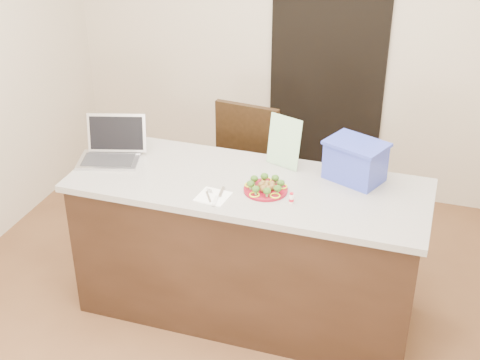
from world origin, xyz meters
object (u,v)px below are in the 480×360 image
(laptop, at_px, (113,147))
(chair, at_px, (242,171))
(island, at_px, (248,249))
(blue_box, at_px, (355,161))
(yogurt_bottle, at_px, (291,199))
(plate, at_px, (266,190))
(napkin, at_px, (213,197))

(laptop, distance_m, chair, 0.98)
(island, relative_size, blue_box, 5.24)
(yogurt_bottle, xyz_separation_m, laptop, (-1.17, 0.19, 0.04))
(plate, xyz_separation_m, chair, (-0.39, 0.77, -0.34))
(yogurt_bottle, height_order, blue_box, blue_box)
(plate, xyz_separation_m, blue_box, (0.44, 0.29, 0.11))
(chair, bearing_deg, laptop, -127.04)
(island, bearing_deg, plate, -27.71)
(plate, height_order, napkin, plate)
(plate, distance_m, laptop, 1.01)
(laptop, bearing_deg, chair, 30.87)
(yogurt_bottle, bearing_deg, laptop, 170.60)
(island, height_order, blue_box, blue_box)
(plate, relative_size, laptop, 0.60)
(island, xyz_separation_m, laptop, (-0.88, 0.05, 0.53))
(plate, distance_m, yogurt_bottle, 0.19)
(plate, height_order, laptop, laptop)
(plate, bearing_deg, chair, 116.73)
(island, height_order, yogurt_bottle, yogurt_bottle)
(napkin, xyz_separation_m, laptop, (-0.75, 0.27, 0.07))
(chair, bearing_deg, island, -63.53)
(island, relative_size, chair, 1.98)
(blue_box, bearing_deg, island, -135.60)
(island, relative_size, plate, 8.31)
(yogurt_bottle, height_order, chair, chair)
(plate, height_order, blue_box, blue_box)
(napkin, distance_m, yogurt_bottle, 0.43)
(blue_box, xyz_separation_m, chair, (-0.83, 0.48, -0.45))
(plate, xyz_separation_m, laptop, (-1.00, 0.11, 0.06))
(yogurt_bottle, bearing_deg, blue_box, 53.48)
(island, height_order, chair, chair)
(plate, distance_m, chair, 0.93)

